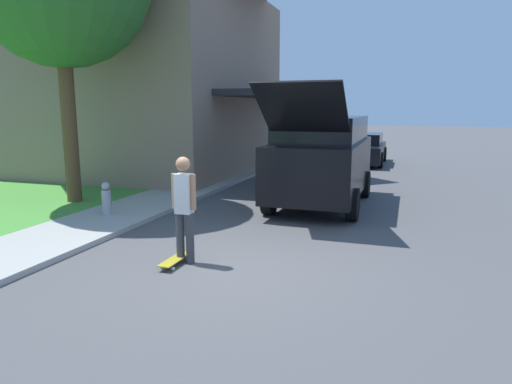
# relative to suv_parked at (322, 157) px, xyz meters

# --- Properties ---
(ground_plane) EXTENTS (120.00, 120.00, 0.00)m
(ground_plane) POSITION_rel_suv_parked_xyz_m (-0.49, -4.90, -1.21)
(ground_plane) COLOR #49494C
(lawn) EXTENTS (10.00, 80.00, 0.08)m
(lawn) POSITION_rel_suv_parked_xyz_m (-8.49, 1.10, -1.17)
(lawn) COLOR #478E38
(lawn) RESTS_ON ground_plane
(sidewalk) EXTENTS (1.80, 80.00, 0.10)m
(sidewalk) POSITION_rel_suv_parked_xyz_m (-4.09, 1.10, -1.16)
(sidewalk) COLOR #9E9E99
(sidewalk) RESTS_ON ground_plane
(house) EXTENTS (12.28, 9.56, 8.89)m
(house) POSITION_rel_suv_parked_xyz_m (-8.32, 4.50, 3.47)
(house) COLOR #89705B
(house) RESTS_ON lawn
(suv_parked) EXTENTS (2.13, 5.33, 2.91)m
(suv_parked) POSITION_rel_suv_parked_xyz_m (0.00, 0.00, 0.00)
(suv_parked) COLOR black
(suv_parked) RESTS_ON ground_plane
(car_down_street) EXTENTS (1.92, 4.29, 1.34)m
(car_down_street) POSITION_rel_suv_parked_xyz_m (0.11, 9.14, -0.56)
(car_down_street) COLOR black
(car_down_street) RESTS_ON ground_plane
(skateboarder) EXTENTS (0.41, 0.22, 1.69)m
(skateboarder) POSITION_rel_suv_parked_xyz_m (-1.23, -5.05, -0.27)
(skateboarder) COLOR #38383D
(skateboarder) RESTS_ON ground_plane
(skateboard) EXTENTS (0.22, 0.77, 0.10)m
(skateboard) POSITION_rel_suv_parked_xyz_m (-1.35, -5.19, -1.12)
(skateboard) COLOR #A89323
(skateboard) RESTS_ON ground_plane
(fire_hydrant) EXTENTS (0.20, 0.20, 0.73)m
(fire_hydrant) POSITION_rel_suv_parked_xyz_m (-4.22, -2.99, -0.75)
(fire_hydrant) COLOR #99999E
(fire_hydrant) RESTS_ON sidewalk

